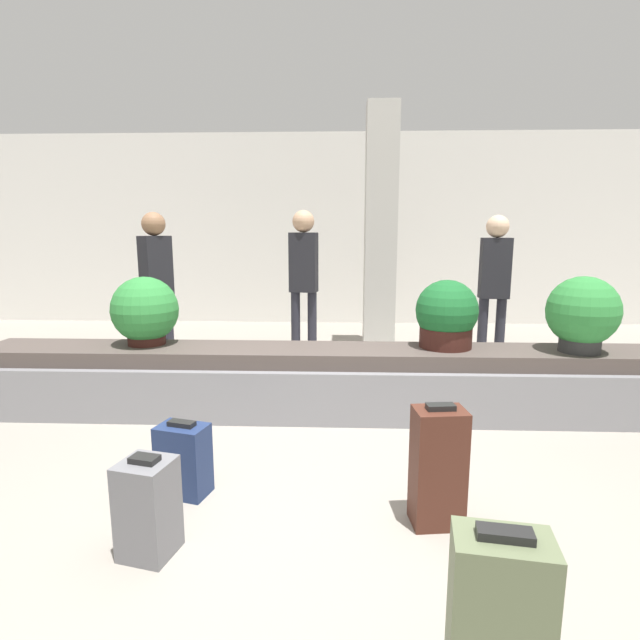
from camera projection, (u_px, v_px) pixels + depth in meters
name	position (u px, v px, depth m)	size (l,w,h in m)	color
ground_plane	(310.00, 505.00, 2.98)	(18.00, 18.00, 0.00)	gray
back_wall	(330.00, 230.00, 8.52)	(18.00, 0.06, 3.20)	silver
carousel	(320.00, 382.00, 4.44)	(6.24, 0.73, 0.59)	gray
pillar	(380.00, 231.00, 6.58)	(0.41, 0.41, 3.20)	beige
suitcase_1	(498.00, 629.00, 1.63)	(0.34, 0.25, 0.70)	#5B6647
suitcase_2	(148.00, 508.00, 2.49)	(0.30, 0.29, 0.53)	slate
suitcase_3	(184.00, 460.00, 3.07)	(0.34, 0.27, 0.47)	navy
suitcase_4	(438.00, 467.00, 2.74)	(0.30, 0.24, 0.70)	#472319
potted_plant_0	(145.00, 312.00, 4.48)	(0.59, 0.59, 0.61)	#381914
potted_plant_1	(446.00, 316.00, 4.37)	(0.54, 0.54, 0.60)	#381914
potted_plant_2	(583.00, 314.00, 4.19)	(0.59, 0.59, 0.65)	#2D2D2D
traveler_0	(494.00, 279.00, 5.61)	(0.33, 0.25, 1.77)	#282833
traveler_1	(304.00, 272.00, 5.91)	(0.35, 0.26, 1.84)	#282833
traveler_2	(157.00, 278.00, 5.44)	(0.33, 0.37, 1.80)	#282833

